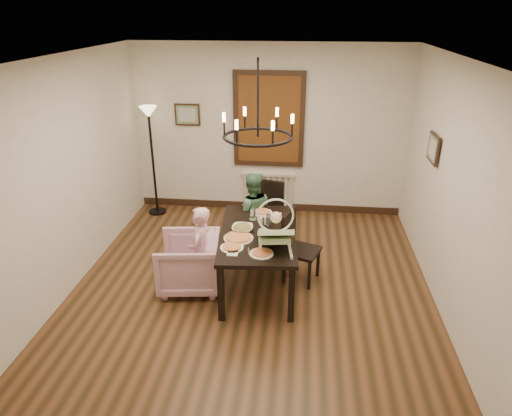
% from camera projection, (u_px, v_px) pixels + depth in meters
% --- Properties ---
extents(room_shell, '(4.51, 5.00, 2.81)m').
position_uv_depth(room_shell, '(255.00, 175.00, 5.57)').
color(room_shell, brown).
rests_on(room_shell, ground).
extents(dining_table, '(1.03, 1.68, 0.76)m').
position_uv_depth(dining_table, '(258.00, 238.00, 5.63)').
color(dining_table, black).
rests_on(dining_table, room_shell).
extents(chair_far, '(0.52, 0.52, 0.98)m').
position_uv_depth(chair_far, '(265.00, 216.00, 6.63)').
color(chair_far, black).
rests_on(chair_far, room_shell).
extents(chair_right, '(0.53, 0.53, 0.95)m').
position_uv_depth(chair_right, '(302.00, 247.00, 5.81)').
color(chair_right, black).
rests_on(chair_right, room_shell).
extents(armchair, '(0.85, 0.84, 0.70)m').
position_uv_depth(armchair, '(189.00, 263.00, 5.71)').
color(armchair, '#C999A8').
rests_on(armchair, room_shell).
extents(elderly_woman, '(0.24, 0.35, 0.95)m').
position_uv_depth(elderly_woman, '(200.00, 258.00, 5.55)').
color(elderly_woman, '#E19FB5').
rests_on(elderly_woman, room_shell).
extents(seated_man, '(0.58, 0.50, 1.02)m').
position_uv_depth(seated_man, '(252.00, 221.00, 6.43)').
color(seated_man, '#447252').
rests_on(seated_man, room_shell).
extents(baby_bouncer, '(0.52, 0.67, 0.40)m').
position_uv_depth(baby_bouncer, '(275.00, 231.00, 5.16)').
color(baby_bouncer, '#C0E59E').
rests_on(baby_bouncer, dining_table).
extents(salad_bowl, '(0.31, 0.31, 0.08)m').
position_uv_depth(salad_bowl, '(242.00, 228.00, 5.60)').
color(salad_bowl, white).
rests_on(salad_bowl, dining_table).
extents(pizza_platter, '(0.35, 0.35, 0.04)m').
position_uv_depth(pizza_platter, '(238.00, 238.00, 5.41)').
color(pizza_platter, tan).
rests_on(pizza_platter, dining_table).
extents(drinking_glass, '(0.06, 0.06, 0.12)m').
position_uv_depth(drinking_glass, '(268.00, 221.00, 5.72)').
color(drinking_glass, silver).
rests_on(drinking_glass, dining_table).
extents(window_blinds, '(1.00, 0.03, 1.40)m').
position_uv_depth(window_blinds, '(269.00, 120.00, 7.39)').
color(window_blinds, '#613413').
rests_on(window_blinds, room_shell).
extents(radiator, '(0.92, 0.12, 0.62)m').
position_uv_depth(radiator, '(268.00, 191.00, 7.92)').
color(radiator, silver).
rests_on(radiator, room_shell).
extents(picture_back, '(0.42, 0.03, 0.36)m').
position_uv_depth(picture_back, '(187.00, 115.00, 7.51)').
color(picture_back, black).
rests_on(picture_back, room_shell).
extents(picture_right, '(0.03, 0.42, 0.36)m').
position_uv_depth(picture_right, '(433.00, 148.00, 5.74)').
color(picture_right, black).
rests_on(picture_right, room_shell).
extents(floor_lamp, '(0.30, 0.30, 1.80)m').
position_uv_depth(floor_lamp, '(153.00, 163.00, 7.58)').
color(floor_lamp, black).
rests_on(floor_lamp, room_shell).
extents(chandelier, '(0.80, 0.80, 0.04)m').
position_uv_depth(chandelier, '(258.00, 137.00, 5.11)').
color(chandelier, black).
rests_on(chandelier, room_shell).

